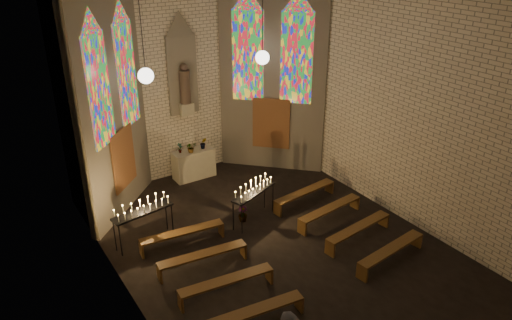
# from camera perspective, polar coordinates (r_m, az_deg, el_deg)

# --- Properties ---
(floor) EXTENTS (12.00, 12.00, 0.00)m
(floor) POSITION_cam_1_polar(r_m,az_deg,el_deg) (13.41, 3.59, -10.92)
(floor) COLOR black
(floor) RESTS_ON ground
(room) EXTENTS (8.22, 12.43, 7.00)m
(room) POSITION_cam_1_polar(r_m,az_deg,el_deg) (14.30, -4.07, 8.16)
(room) COLOR #F4E7CC
(room) RESTS_ON ground
(altar) EXTENTS (1.40, 0.60, 1.00)m
(altar) POSITION_cam_1_polar(r_m,az_deg,el_deg) (17.20, -7.12, -0.45)
(altar) COLOR beige
(altar) RESTS_ON ground
(flower_vase_left) EXTENTS (0.22, 0.18, 0.35)m
(flower_vase_left) POSITION_cam_1_polar(r_m,az_deg,el_deg) (16.82, -8.70, 1.37)
(flower_vase_left) COLOR #4C723F
(flower_vase_left) RESTS_ON altar
(flower_vase_center) EXTENTS (0.34, 0.29, 0.37)m
(flower_vase_center) POSITION_cam_1_polar(r_m,az_deg,el_deg) (16.80, -7.45, 1.45)
(flower_vase_center) COLOR #4C723F
(flower_vase_center) RESTS_ON altar
(flower_vase_right) EXTENTS (0.27, 0.25, 0.40)m
(flower_vase_right) POSITION_cam_1_polar(r_m,az_deg,el_deg) (17.04, -6.05, 1.94)
(flower_vase_right) COLOR #4C723F
(flower_vase_right) RESTS_ON altar
(aisle_flower_pot) EXTENTS (0.32, 0.32, 0.47)m
(aisle_flower_pot) POSITION_cam_1_polar(r_m,az_deg,el_deg) (14.71, -1.53, -6.17)
(aisle_flower_pot) COLOR #4C723F
(aisle_flower_pot) RESTS_ON ground
(votive_stand_left) EXTENTS (1.73, 0.63, 1.24)m
(votive_stand_left) POSITION_cam_1_polar(r_m,az_deg,el_deg) (13.69, -12.88, -5.44)
(votive_stand_left) COLOR black
(votive_stand_left) RESTS_ON ground
(votive_stand_right) EXTENTS (1.67, 0.95, 1.20)m
(votive_stand_right) POSITION_cam_1_polar(r_m,az_deg,el_deg) (14.35, -0.27, -3.37)
(votive_stand_right) COLOR black
(votive_stand_right) RESTS_ON ground
(pew_left_0) EXTENTS (2.34, 0.59, 0.44)m
(pew_left_0) POSITION_cam_1_polar(r_m,az_deg,el_deg) (13.74, -8.43, -8.34)
(pew_left_0) COLOR #533617
(pew_left_0) RESTS_ON ground
(pew_right_0) EXTENTS (2.34, 0.59, 0.44)m
(pew_right_0) POSITION_cam_1_polar(r_m,az_deg,el_deg) (15.61, 5.58, -3.78)
(pew_right_0) COLOR #533617
(pew_right_0) RESTS_ON ground
(pew_left_1) EXTENTS (2.34, 0.59, 0.44)m
(pew_left_1) POSITION_cam_1_polar(r_m,az_deg,el_deg) (12.84, -6.11, -10.88)
(pew_left_1) COLOR #533617
(pew_left_1) RESTS_ON ground
(pew_right_1) EXTENTS (2.34, 0.59, 0.44)m
(pew_right_1) POSITION_cam_1_polar(r_m,az_deg,el_deg) (14.82, 8.45, -5.65)
(pew_right_1) COLOR #533617
(pew_right_1) RESTS_ON ground
(pew_left_2) EXTENTS (2.34, 0.59, 0.44)m
(pew_left_2) POSITION_cam_1_polar(r_m,az_deg,el_deg) (11.99, -3.41, -13.76)
(pew_left_2) COLOR #533617
(pew_left_2) RESTS_ON ground
(pew_right_2) EXTENTS (2.34, 0.59, 0.44)m
(pew_right_2) POSITION_cam_1_polar(r_m,az_deg,el_deg) (14.09, 11.64, -7.70)
(pew_right_2) COLOR #533617
(pew_right_2) RESTS_ON ground
(pew_left_3) EXTENTS (2.34, 0.59, 0.44)m
(pew_left_3) POSITION_cam_1_polar(r_m,az_deg,el_deg) (11.21, -0.22, -17.03)
(pew_left_3) COLOR #533617
(pew_left_3) RESTS_ON ground
(pew_right_3) EXTENTS (2.34, 0.59, 0.44)m
(pew_right_3) POSITION_cam_1_polar(r_m,az_deg,el_deg) (13.43, 15.20, -9.94)
(pew_right_3) COLOR #533617
(pew_right_3) RESTS_ON ground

